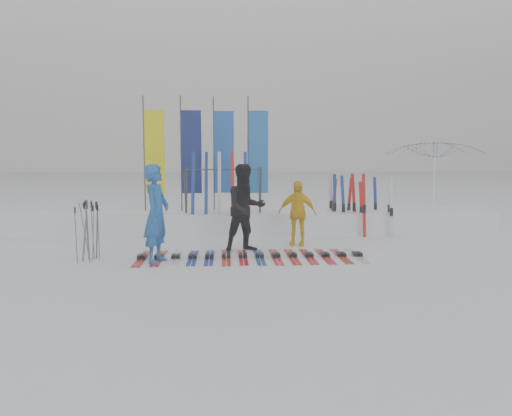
{
  "coord_description": "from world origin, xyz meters",
  "views": [
    {
      "loc": [
        -0.46,
        -9.28,
        2.13
      ],
      "look_at": [
        0.2,
        1.6,
        1.0
      ],
      "focal_mm": 35.0,
      "sensor_mm": 36.0,
      "label": 1
    }
  ],
  "objects": [
    {
      "name": "snow_bank",
      "position": [
        0.0,
        4.6,
        0.3
      ],
      "size": [
        14.0,
        1.6,
        0.6
      ],
      "primitive_type": "cube",
      "color": "white",
      "rests_on": "ground"
    },
    {
      "name": "person_black",
      "position": [
        -0.02,
        1.85,
        0.98
      ],
      "size": [
        1.15,
        1.02,
        1.96
      ],
      "primitive_type": "imported",
      "rotation": [
        0.0,
        0.0,
        0.34
      ],
      "color": "black",
      "rests_on": "ground"
    },
    {
      "name": "upright_skis",
      "position": [
        3.14,
        4.25,
        0.79
      ],
      "size": [
        1.58,
        1.19,
        1.69
      ],
      "color": "navy",
      "rests_on": "ground"
    },
    {
      "name": "ground",
      "position": [
        0.0,
        0.0,
        0.0
      ],
      "size": [
        120.0,
        120.0,
        0.0
      ],
      "primitive_type": "plane",
      "color": "white",
      "rests_on": "ground"
    },
    {
      "name": "ski_row",
      "position": [
        0.06,
        1.09,
        0.03
      ],
      "size": [
        4.73,
        1.68,
        0.07
      ],
      "color": "#B2180E",
      "rests_on": "ground"
    },
    {
      "name": "tent_canopy",
      "position": [
        5.75,
        5.25,
        1.35
      ],
      "size": [
        3.84,
        3.87,
        2.7
      ],
      "primitive_type": "imported",
      "rotation": [
        0.0,
        0.0,
        -0.37
      ],
      "color": "white",
      "rests_on": "ground"
    },
    {
      "name": "feather_flags",
      "position": [
        -1.0,
        4.81,
        2.24
      ],
      "size": [
        3.46,
        0.2,
        3.2
      ],
      "color": "#383A3F",
      "rests_on": "ground"
    },
    {
      "name": "pole_cluster",
      "position": [
        -3.27,
        1.05,
        0.6
      ],
      "size": [
        0.38,
        0.69,
        1.26
      ],
      "color": "#595B60",
      "rests_on": "ground"
    },
    {
      "name": "ski_rack",
      "position": [
        -0.53,
        4.2,
        1.38
      ],
      "size": [
        2.04,
        0.8,
        1.23
      ],
      "color": "#383A3F",
      "rests_on": "ground"
    },
    {
      "name": "person_blue",
      "position": [
        -1.85,
        0.72,
        0.99
      ],
      "size": [
        0.63,
        0.81,
        1.97
      ],
      "primitive_type": "imported",
      "rotation": [
        0.0,
        0.0,
        1.33
      ],
      "color": "#1C56A8",
      "rests_on": "ground"
    },
    {
      "name": "person_yellow",
      "position": [
        1.24,
        2.52,
        0.78
      ],
      "size": [
        0.99,
        0.66,
        1.56
      ],
      "primitive_type": "imported",
      "rotation": [
        0.0,
        0.0,
        -0.33
      ],
      "color": "yellow",
      "rests_on": "ground"
    }
  ]
}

